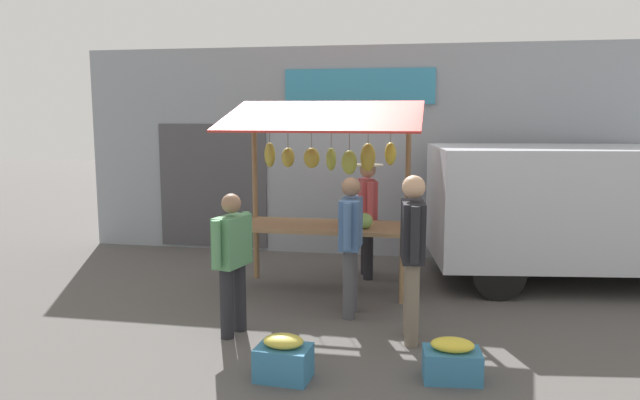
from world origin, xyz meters
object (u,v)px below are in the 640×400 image
Objects in this scene: shopper_in_grey_tee at (351,237)px; shopper_with_ponytail at (232,255)px; market_stall at (327,173)px; produce_crate_side at (452,361)px; vendor_with_sunhat at (367,209)px; parked_van at (586,203)px; shopper_in_striped_shirt at (412,245)px; produce_crate_near at (284,359)px.

shopper_with_ponytail is at bearing 126.37° from shopper_in_grey_tee.
market_stall is 4.73× the size of produce_crate_side.
parked_van is (-2.96, -0.24, 0.14)m from vendor_with_sunhat.
shopper_in_striped_shirt is at bearing 125.10° from market_stall.
shopper_with_ponytail reaches higher than produce_crate_near.
parked_van reaches higher than shopper_with_ponytail.
shopper_with_ponytail is at bearing -38.15° from vendor_with_sunhat.
shopper_with_ponytail is at bearing -50.84° from produce_crate_near.
parked_van is at bearing 80.73° from vendor_with_sunhat.
market_stall is at bearing 7.53° from parked_van.
shopper_in_striped_shirt is at bearing -133.69° from shopper_in_grey_tee.
produce_crate_near is at bearing 92.27° from market_stall.
shopper_in_grey_tee is at bearing -14.18° from vendor_with_sunhat.
market_stall reaches higher than parked_van.
market_stall is 0.54× the size of parked_van.
shopper_in_striped_shirt is at bearing -133.24° from produce_crate_near.
vendor_with_sunhat is 3.13× the size of produce_crate_side.
shopper_in_grey_tee is 1.42m from shopper_with_ponytail.
shopper_in_striped_shirt is 3.44m from parked_van.
market_stall is 1.01m from vendor_with_sunhat.
parked_van reaches higher than produce_crate_side.
market_stall reaches higher than produce_crate_side.
produce_crate_near is (-0.11, 2.81, -1.37)m from market_stall.
produce_crate_near is 1.48m from produce_crate_side.
shopper_in_grey_tee is 3.54m from parked_van.
shopper_in_grey_tee is at bearing -54.38° from produce_crate_side.
parked_van is 9.26× the size of produce_crate_near.
shopper_in_grey_tee is 0.35× the size of parked_van.
shopper_in_grey_tee reaches higher than produce_crate_side.
vendor_with_sunhat is at bearing -0.61° from shopper_in_grey_tee.
shopper_with_ponytail is at bearing 89.04° from shopper_in_striped_shirt.
market_stall is 1.26m from shopper_in_grey_tee.
shopper_in_grey_tee reaches higher than produce_crate_near.
produce_crate_side is at bearing -93.67° from shopper_with_ponytail.
vendor_with_sunhat reaches higher than shopper_with_ponytail.
produce_crate_side is at bearing -170.04° from produce_crate_near.
shopper_in_grey_tee is at bearing -39.33° from shopper_with_ponytail.
vendor_with_sunhat is at bearing -10.28° from shopper_with_ponytail.
produce_crate_side is (-2.25, 0.71, -0.68)m from shopper_with_ponytail.
produce_crate_near is (0.35, 3.50, -0.79)m from vendor_with_sunhat.
shopper_with_ponytail is (1.86, 0.17, -0.15)m from shopper_in_striped_shirt.
shopper_in_striped_shirt is (-1.18, 1.68, -0.55)m from market_stall.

